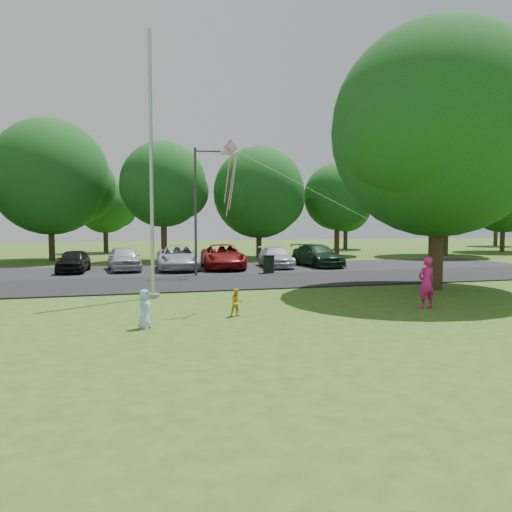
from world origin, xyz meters
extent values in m
plane|color=#305516|center=(0.00, 0.00, 0.00)|extent=(120.00, 120.00, 0.00)
cube|color=black|center=(0.00, 9.00, 0.03)|extent=(60.00, 6.00, 0.06)
cube|color=black|center=(0.00, 15.50, 0.03)|extent=(42.00, 7.00, 0.06)
cylinder|color=#B7BABF|center=(-3.50, 5.00, 5.00)|extent=(0.14, 0.14, 10.00)
cylinder|color=gray|center=(-3.50, 5.00, 0.08)|extent=(0.50, 0.50, 0.16)
cylinder|color=#3F3F44|center=(-0.85, 11.81, 3.37)|extent=(0.13, 0.13, 6.73)
cylinder|color=#3F3F44|center=(-0.07, 11.70, 6.57)|extent=(1.57, 0.31, 0.09)
cube|color=silver|center=(0.70, 11.60, 6.49)|extent=(0.53, 0.31, 0.16)
cylinder|color=black|center=(3.25, 12.13, 0.49)|extent=(0.61, 0.61, 0.98)
cylinder|color=black|center=(3.25, 12.13, 1.01)|extent=(0.65, 0.65, 0.05)
cylinder|color=#332316|center=(8.32, 4.20, 1.80)|extent=(0.62, 0.62, 3.60)
sphere|color=#113F15|center=(8.32, 4.20, 6.75)|extent=(9.00, 9.00, 9.00)
sphere|color=#113F15|center=(10.34, 5.10, 6.08)|extent=(5.85, 5.85, 5.85)
sphere|color=#113F15|center=(6.52, 3.08, 6.30)|extent=(5.40, 5.40, 5.40)
sphere|color=#113F15|center=(6.02, 3.20, 6.20)|extent=(4.68, 4.68, 4.68)
cylinder|color=#332316|center=(-9.60, 25.24, 1.60)|extent=(0.44, 0.44, 3.19)
sphere|color=#113F15|center=(-9.60, 25.24, 6.17)|extent=(8.50, 8.50, 8.50)
sphere|color=#113F15|center=(-7.68, 26.09, 5.53)|extent=(5.53, 5.53, 5.53)
sphere|color=#113F15|center=(-11.30, 24.17, 5.74)|extent=(5.10, 5.10, 5.10)
cylinder|color=#332316|center=(-1.58, 22.90, 1.71)|extent=(0.44, 0.44, 3.43)
sphere|color=#113F15|center=(-1.58, 22.90, 5.62)|extent=(6.27, 6.27, 6.27)
sphere|color=#113F15|center=(-0.17, 23.53, 5.15)|extent=(4.07, 4.07, 4.07)
sphere|color=#113F15|center=(-2.84, 22.12, 5.31)|extent=(3.76, 3.76, 3.76)
cylinder|color=#332316|center=(6.03, 24.17, 1.33)|extent=(0.44, 0.44, 2.66)
sphere|color=#113F15|center=(6.03, 24.17, 5.20)|extent=(7.27, 7.27, 7.27)
sphere|color=#113F15|center=(7.66, 24.89, 4.66)|extent=(4.72, 4.72, 4.72)
sphere|color=#113F15|center=(4.57, 23.26, 4.84)|extent=(4.36, 4.36, 4.36)
cylinder|color=#332316|center=(13.12, 24.89, 1.51)|extent=(0.44, 0.44, 3.02)
sphere|color=#113F15|center=(13.12, 24.89, 5.00)|extent=(5.67, 5.67, 5.67)
sphere|color=#113F15|center=(14.39, 25.46, 4.58)|extent=(3.68, 3.68, 3.68)
sphere|color=#113F15|center=(11.98, 24.18, 4.72)|extent=(3.40, 3.40, 3.40)
cylinder|color=#332316|center=(21.92, 22.25, 1.71)|extent=(0.44, 0.44, 3.42)
sphere|color=#113F15|center=(21.92, 22.25, 6.49)|extent=(8.77, 8.77, 8.77)
sphere|color=#113F15|center=(23.89, 23.13, 5.84)|extent=(5.70, 5.70, 5.70)
sphere|color=#113F15|center=(20.17, 21.15, 6.06)|extent=(5.26, 5.26, 5.26)
cylinder|color=#332316|center=(30.70, 25.66, 1.46)|extent=(0.44, 0.44, 2.92)
sphere|color=#113F15|center=(30.70, 25.66, 5.45)|extent=(7.24, 7.24, 7.24)
sphere|color=#113F15|center=(32.33, 26.38, 4.91)|extent=(4.70, 4.70, 4.70)
sphere|color=#113F15|center=(29.25, 24.75, 5.09)|extent=(4.34, 4.34, 4.34)
cylinder|color=#332316|center=(38.00, 35.00, 1.30)|extent=(0.44, 0.44, 2.60)
sphere|color=#113F15|center=(38.00, 35.00, 4.42)|extent=(5.20, 5.20, 5.20)
sphere|color=#113F15|center=(39.17, 35.52, 4.03)|extent=(3.38, 3.38, 3.38)
sphere|color=#113F15|center=(36.96, 34.35, 4.16)|extent=(3.12, 3.12, 3.12)
cylinder|color=#332316|center=(-6.00, 34.00, 1.30)|extent=(0.44, 0.44, 2.60)
sphere|color=#113F15|center=(-6.00, 34.00, 4.42)|extent=(5.20, 5.20, 5.20)
sphere|color=#113F15|center=(-4.83, 34.52, 4.03)|extent=(3.38, 3.38, 3.38)
sphere|color=#113F15|center=(-7.04, 33.35, 4.16)|extent=(3.12, 3.12, 3.12)
cylinder|color=#332316|center=(18.00, 33.50, 1.30)|extent=(0.44, 0.44, 2.60)
sphere|color=#113F15|center=(18.00, 33.50, 4.42)|extent=(5.20, 5.20, 5.20)
sphere|color=#113F15|center=(19.17, 34.02, 4.03)|extent=(3.38, 3.38, 3.38)
sphere|color=#113F15|center=(16.96, 32.85, 4.16)|extent=(3.12, 3.12, 3.12)
imported|color=black|center=(-7.24, 15.36, 0.70)|extent=(1.83, 3.86, 1.28)
imported|color=#B2B7BF|center=(-4.50, 15.57, 0.77)|extent=(2.06, 4.30, 1.42)
imported|color=#B2B7BF|center=(-1.43, 15.28, 0.78)|extent=(2.66, 5.29, 1.44)
imported|color=maroon|center=(1.28, 15.29, 0.79)|extent=(2.92, 5.47, 1.46)
imported|color=silver|center=(4.65, 15.29, 0.69)|extent=(2.16, 4.46, 1.25)
imported|color=black|center=(7.42, 15.22, 0.75)|extent=(2.40, 4.92, 1.38)
imported|color=#CE1B74|center=(5.20, 0.23, 0.87)|extent=(0.68, 0.49, 1.74)
imported|color=gold|center=(-1.25, 0.53, 0.43)|extent=(0.43, 0.35, 0.86)
imported|color=#A0C9F5|center=(-4.06, -0.48, 0.54)|extent=(0.55, 0.62, 1.07)
cube|color=pink|center=(-1.14, 1.90, 5.33)|extent=(0.53, 0.28, 0.57)
cube|color=#8CC6E5|center=(-1.09, 1.87, 5.35)|extent=(0.26, 0.15, 0.28)
cylinder|color=white|center=(2.03, 1.07, 3.65)|extent=(6.35, 1.68, 3.36)
cylinder|color=pink|center=(-1.24, 1.90, 4.30)|extent=(0.19, 0.25, 1.53)
cylinder|color=pink|center=(-1.04, 1.95, 4.18)|extent=(0.21, 0.40, 1.75)
cylinder|color=pink|center=(-1.14, 1.82, 4.06)|extent=(0.23, 0.59, 1.95)
camera|label=1|loc=(-4.65, -14.27, 2.92)|focal=35.00mm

